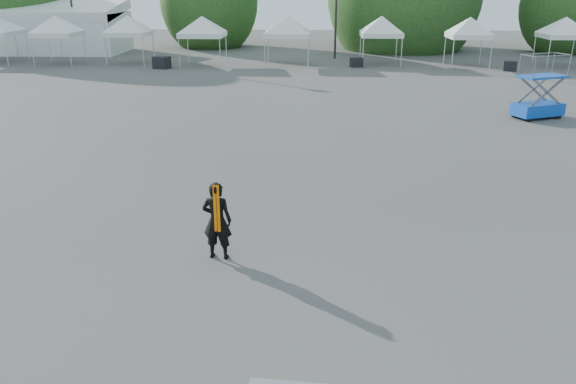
{
  "coord_description": "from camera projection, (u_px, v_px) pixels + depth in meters",
  "views": [
    {
      "loc": [
        1.45,
        -12.24,
        5.49
      ],
      "look_at": [
        0.93,
        -1.05,
        1.3
      ],
      "focal_mm": 35.0,
      "sensor_mm": 36.0,
      "label": 1
    }
  ],
  "objects": [
    {
      "name": "scissor_lift",
      "position": [
        541.0,
        86.0,
        23.77
      ],
      "size": [
        2.33,
        1.78,
        2.7
      ],
      "rotation": [
        0.0,
        0.0,
        0.41
      ],
      "color": "#0D35B0",
      "rests_on": "ground"
    },
    {
      "name": "tent_h",
      "position": [
        566.0,
        21.0,
        37.92
      ],
      "size": [
        4.09,
        4.09,
        3.88
      ],
      "color": "silver",
      "rests_on": "ground"
    },
    {
      "name": "tent_e",
      "position": [
        287.0,
        20.0,
        38.7
      ],
      "size": [
        4.45,
        4.45,
        3.88
      ],
      "color": "silver",
      "rests_on": "ground"
    },
    {
      "name": "crate_mid",
      "position": [
        356.0,
        62.0,
        38.8
      ],
      "size": [
        0.93,
        0.8,
        0.63
      ],
      "primitive_type": "cube",
      "rotation": [
        0.0,
        0.0,
        0.23
      ],
      "color": "black",
      "rests_on": "ground"
    },
    {
      "name": "man",
      "position": [
        217.0,
        221.0,
        11.65
      ],
      "size": [
        0.66,
        0.47,
        1.7
      ],
      "rotation": [
        0.0,
        0.0,
        3.03
      ],
      "color": "black",
      "rests_on": "ground"
    },
    {
      "name": "ground",
      "position": [
        251.0,
        227.0,
        13.43
      ],
      "size": [
        120.0,
        120.0,
        0.0
      ],
      "primitive_type": "plane",
      "color": "#474442",
      "rests_on": "ground"
    },
    {
      "name": "marquee",
      "position": [
        32.0,
        28.0,
        46.45
      ],
      "size": [
        15.0,
        6.25,
        4.23
      ],
      "color": "white",
      "rests_on": "ground"
    },
    {
      "name": "crate_west",
      "position": [
        162.0,
        63.0,
        38.1
      ],
      "size": [
        1.25,
        1.12,
        0.79
      ],
      "primitive_type": "cube",
      "rotation": [
        0.0,
        0.0,
        -0.39
      ],
      "color": "black",
      "rests_on": "ground"
    },
    {
      "name": "tree_mid_w",
      "position": [
        209.0,
        1.0,
        49.83
      ],
      "size": [
        4.16,
        4.16,
        6.33
      ],
      "color": "#382314",
      "rests_on": "ground"
    },
    {
      "name": "crate_east",
      "position": [
        510.0,
        66.0,
        37.07
      ],
      "size": [
        0.95,
        0.83,
        0.63
      ],
      "primitive_type": "cube",
      "rotation": [
        0.0,
        0.0,
        -0.3
      ],
      "color": "black",
      "rests_on": "ground"
    },
    {
      "name": "tent_b",
      "position": [
        55.0,
        20.0,
        39.26
      ],
      "size": [
        4.03,
        4.03,
        3.88
      ],
      "color": "silver",
      "rests_on": "ground"
    },
    {
      "name": "tent_d",
      "position": [
        202.0,
        20.0,
        38.73
      ],
      "size": [
        4.24,
        4.24,
        3.88
      ],
      "color": "silver",
      "rests_on": "ground"
    },
    {
      "name": "tent_f",
      "position": [
        382.0,
        20.0,
        38.91
      ],
      "size": [
        3.98,
        3.98,
        3.88
      ],
      "color": "silver",
      "rests_on": "ground"
    },
    {
      "name": "tent_g",
      "position": [
        471.0,
        21.0,
        37.83
      ],
      "size": [
        3.85,
        3.85,
        3.88
      ],
      "color": "silver",
      "rests_on": "ground"
    },
    {
      "name": "tent_c",
      "position": [
        127.0,
        19.0,
        39.51
      ],
      "size": [
        4.03,
        4.03,
        3.88
      ],
      "color": "silver",
      "rests_on": "ground"
    },
    {
      "name": "tree_far_e",
      "position": [
        567.0,
        7.0,
        45.82
      ],
      "size": [
        3.84,
        3.84,
        5.84
      ],
      "color": "#382314",
      "rests_on": "ground"
    }
  ]
}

